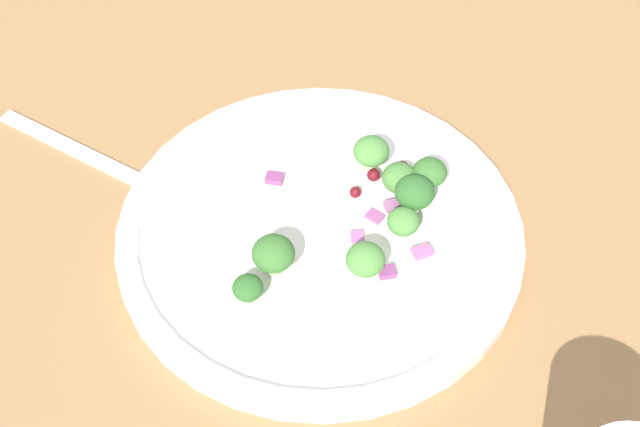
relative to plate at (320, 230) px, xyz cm
name	(u,v)px	position (x,y,z in cm)	size (l,w,h in cm)	color
ground_plane	(338,215)	(-2.40, -2.11, -1.86)	(180.00, 180.00, 2.00)	olive
plate	(320,230)	(0.00, 0.00, 0.00)	(28.37, 28.37, 1.70)	white
dressing_pool	(320,226)	(0.00, 0.00, 0.44)	(16.46, 16.46, 0.20)	white
broccoli_floret_0	(430,173)	(-8.33, 0.14, 2.42)	(2.45, 2.45, 2.48)	#ADD18E
broccoli_floret_1	(403,222)	(-4.80, 3.05, 2.01)	(2.23, 2.23, 2.26)	#ADD18E
broccoli_floret_2	(415,193)	(-6.43, 1.46, 2.60)	(2.76, 2.76, 2.80)	#ADD18E
broccoli_floret_3	(365,260)	(-0.94, 5.19, 2.49)	(2.58, 2.58, 2.61)	#ADD18E
broccoli_floret_4	(248,288)	(6.65, 3.76, 1.77)	(2.00, 2.00, 2.03)	#8EB77A
broccoli_floret_5	(273,254)	(4.32, 2.35, 2.44)	(2.83, 2.83, 2.86)	#8EB77A
broccoli_floret_6	(371,152)	(-5.43, -3.29, 2.47)	(2.60, 2.60, 2.64)	#9EC684
broccoli_floret_7	(400,178)	(-6.41, -0.64, 1.90)	(2.53, 2.53, 2.57)	#9EC684
cranberry_0	(355,192)	(-3.36, -1.43, 0.98)	(0.84, 0.84, 0.84)	maroon
cranberry_1	(403,166)	(-7.46, -2.15, 1.18)	(0.89, 0.89, 0.89)	maroon
cranberry_2	(376,179)	(-5.10, -1.73, 1.34)	(0.96, 0.96, 0.96)	maroon
onion_bit_0	(357,238)	(-1.87, 2.12, 0.67)	(1.11, 0.90, 0.42)	#A35B93
onion_bit_1	(383,273)	(-2.13, 5.62, 0.91)	(0.91, 1.11, 0.45)	#843D75
onion_bit_2	(375,217)	(-3.79, 0.89, 0.58)	(1.19, 0.88, 0.46)	#934C84
onion_bit_3	(422,252)	(-5.27, 5.10, 0.96)	(0.96, 1.33, 0.32)	#A35B93
onion_bit_4	(392,206)	(-5.20, 0.76, 1.02)	(0.98, 1.05, 0.37)	#A35B93
onion_bit_5	(274,179)	(1.38, -5.10, 0.77)	(1.26, 0.90, 0.54)	#843D75
fork	(107,164)	(12.06, -12.63, -0.61)	(12.31, 16.16, 0.50)	silver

